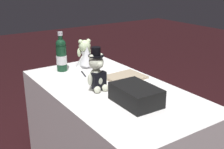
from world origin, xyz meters
TOP-DOWN VIEW (x-y plane):
  - reception_table at (0.00, 0.00)m, footprint 1.40×0.76m
  - teddy_bear_groom at (0.04, 0.09)m, footprint 0.13×0.15m
  - teddy_bear_bride at (0.53, -0.10)m, footprint 0.21×0.16m
  - champagne_bottle at (0.54, 0.11)m, footprint 0.08×0.08m
  - signing_pen at (0.36, 0.02)m, footprint 0.13×0.04m
  - gift_case_black at (-0.27, 0.01)m, footprint 0.30×0.21m
  - guestbook at (0.11, -0.19)m, footprint 0.23×0.28m

SIDE VIEW (x-z plane):
  - reception_table at x=0.00m, z-range 0.00..0.73m
  - signing_pen at x=0.36m, z-range 0.73..0.74m
  - guestbook at x=0.11m, z-range 0.73..0.75m
  - gift_case_black at x=-0.27m, z-range 0.73..0.84m
  - teddy_bear_bride at x=0.53m, z-range 0.71..0.94m
  - teddy_bear_groom at x=0.04m, z-range 0.71..0.99m
  - champagne_bottle at x=0.54m, z-range 0.71..1.02m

